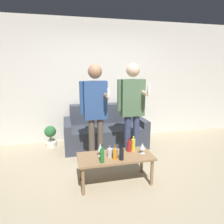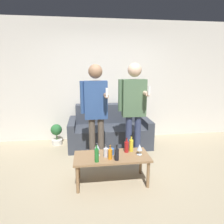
% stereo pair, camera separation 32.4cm
% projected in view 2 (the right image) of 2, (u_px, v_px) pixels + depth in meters
% --- Properties ---
extents(ground_plane, '(16.00, 16.00, 0.00)m').
position_uv_depth(ground_plane, '(121.00, 180.00, 2.99)').
color(ground_plane, tan).
extents(wall_back, '(8.00, 0.06, 2.70)m').
position_uv_depth(wall_back, '(107.00, 81.00, 4.61)').
color(wall_back, silver).
rests_on(wall_back, ground_plane).
extents(couch, '(1.71, 0.89, 0.86)m').
position_uv_depth(couch, '(109.00, 131.00, 4.36)').
color(couch, '#383D47').
rests_on(couch, ground_plane).
extents(coffee_table, '(1.07, 0.48, 0.42)m').
position_uv_depth(coffee_table, '(112.00, 159.00, 2.87)').
color(coffee_table, '#8E6B47').
rests_on(coffee_table, ground_plane).
extents(bottle_orange, '(0.06, 0.06, 0.22)m').
position_uv_depth(bottle_orange, '(127.00, 147.00, 2.96)').
color(bottle_orange, '#B21E1E').
rests_on(bottle_orange, coffee_table).
extents(bottle_green, '(0.06, 0.06, 0.25)m').
position_uv_depth(bottle_green, '(97.00, 155.00, 2.65)').
color(bottle_green, '#23752D').
rests_on(bottle_green, coffee_table).
extents(bottle_dark, '(0.06, 0.06, 0.20)m').
position_uv_depth(bottle_dark, '(110.00, 154.00, 2.73)').
color(bottle_dark, orange).
rests_on(bottle_dark, coffee_table).
extents(bottle_yellow, '(0.06, 0.06, 0.25)m').
position_uv_depth(bottle_yellow, '(131.00, 145.00, 2.99)').
color(bottle_yellow, yellow).
rests_on(bottle_yellow, coffee_table).
extents(bottle_red, '(0.06, 0.06, 0.22)m').
position_uv_depth(bottle_red, '(117.00, 154.00, 2.70)').
color(bottle_red, black).
rests_on(bottle_red, coffee_table).
extents(bottle_clear, '(0.06, 0.06, 0.17)m').
position_uv_depth(bottle_clear, '(106.00, 152.00, 2.81)').
color(bottle_clear, silver).
rests_on(bottle_clear, coffee_table).
extents(wine_glass_near, '(0.08, 0.08, 0.19)m').
position_uv_depth(wine_glass_near, '(97.00, 147.00, 2.84)').
color(wine_glass_near, silver).
rests_on(wine_glass_near, coffee_table).
extents(wine_glass_far, '(0.08, 0.08, 0.16)m').
position_uv_depth(wine_glass_far, '(140.00, 148.00, 2.87)').
color(wine_glass_far, silver).
rests_on(wine_glass_far, coffee_table).
extents(cup_on_table, '(0.09, 0.09, 0.09)m').
position_uv_depth(cup_on_table, '(111.00, 151.00, 2.89)').
color(cup_on_table, '#3366B2').
rests_on(cup_on_table, coffee_table).
extents(person_standing_left, '(0.44, 0.43, 1.71)m').
position_uv_depth(person_standing_left, '(96.00, 106.00, 3.28)').
color(person_standing_left, brown).
rests_on(person_standing_left, ground_plane).
extents(person_standing_right, '(0.47, 0.44, 1.73)m').
position_uv_depth(person_standing_right, '(134.00, 105.00, 3.40)').
color(person_standing_right, navy).
rests_on(person_standing_right, ground_plane).
extents(potted_plant, '(0.24, 0.24, 0.46)m').
position_uv_depth(potted_plant, '(57.00, 133.00, 4.35)').
color(potted_plant, silver).
rests_on(potted_plant, ground_plane).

